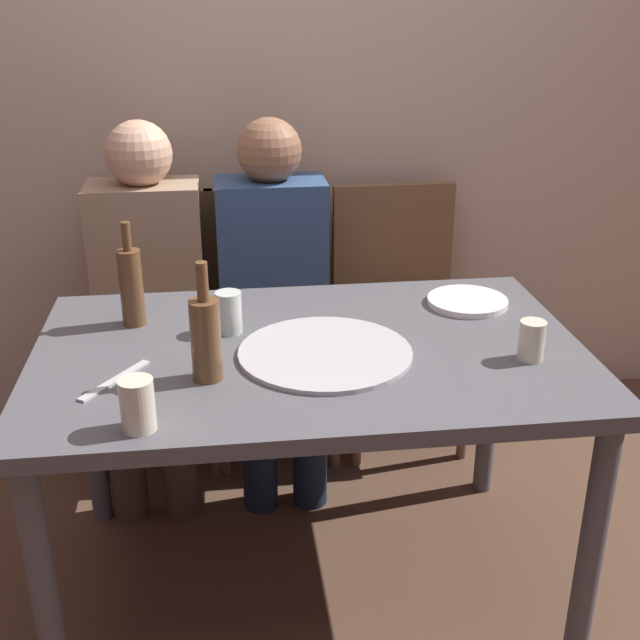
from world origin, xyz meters
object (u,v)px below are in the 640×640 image
pizza_tray (325,353)px  plate_stack (467,301)px  tumbler_far (229,312)px  table_knife (115,380)px  wine_bottle (131,285)px  chair_right (398,298)px  guest_in_beanie (274,285)px  chair_middle (272,304)px  chair_left (154,309)px  guest_in_sweater (148,290)px  beer_bottle (206,337)px  tumbler_near (137,405)px  wine_glass (532,340)px  dining_table (310,377)px

pizza_tray → plate_stack: 0.52m
tumbler_far → table_knife: bearing=-137.0°
wine_bottle → tumbler_far: bearing=-18.9°
plate_stack → tumbler_far: bearing=-170.7°
chair_right → guest_in_beanie: 0.50m
chair_middle → wine_bottle: bearing=57.3°
tumbler_far → chair_left: size_ratio=0.12×
chair_right → guest_in_sweater: bearing=9.9°
wine_bottle → chair_left: size_ratio=0.31×
guest_in_beanie → guest_in_sweater: bearing=0.0°
beer_bottle → tumbler_far: 0.27m
table_knife → chair_left: chair_left is taller
chair_middle → guest_in_beanie: (-0.00, -0.15, 0.13)m
wine_bottle → chair_middle: (0.40, 0.63, -0.32)m
plate_stack → table_knife: bearing=-159.1°
wine_bottle → guest_in_beanie: bearing=49.7°
table_knife → chair_middle: bearing=11.8°
chair_right → guest_in_beanie: bearing=18.4°
pizza_tray → plate_stack: (0.44, 0.28, 0.00)m
beer_bottle → guest_in_beanie: size_ratio=0.24×
table_knife → chair_right: chair_right is taller
pizza_tray → tumbler_near: 0.52m
chair_middle → plate_stack: bearing=130.3°
pizza_tray → chair_middle: 0.91m
chair_left → chair_middle: bearing=-180.0°
plate_stack → chair_left: chair_left is taller
tumbler_far → chair_middle: (0.16, 0.71, -0.27)m
plate_stack → chair_right: 0.64m
tumbler_near → table_knife: 0.24m
pizza_tray → tumbler_near: bearing=-144.6°
plate_stack → guest_in_sweater: bearing=153.9°
tumbler_far → chair_middle: 0.78m
wine_bottle → chair_right: wine_bottle is taller
wine_glass → plate_stack: (-0.04, 0.36, -0.04)m
beer_bottle → guest_in_sweater: size_ratio=0.24×
tumbler_near → table_knife: (-0.07, 0.22, -0.05)m
guest_in_sweater → chair_left: bearing=-90.0°
wine_bottle → table_knife: size_ratio=1.27×
dining_table → tumbler_near: bearing=-138.0°
plate_stack → pizza_tray: bearing=-147.9°
wine_glass → guest_in_beanie: 0.99m
tumbler_far → chair_left: 0.80m
tumbler_far → pizza_tray: bearing=-36.4°
wine_bottle → guest_in_beanie: 0.65m
wine_bottle → tumbler_far: wine_bottle is taller
tumbler_near → wine_glass: (0.90, 0.21, -0.01)m
plate_stack → wine_glass: bearing=-82.9°
tumbler_near → guest_in_beanie: (0.35, 1.03, -0.14)m
beer_bottle → guest_in_sweater: (-0.20, 0.82, -0.19)m
beer_bottle → tumbler_near: (-0.14, -0.21, -0.05)m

